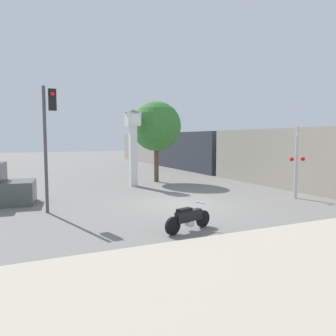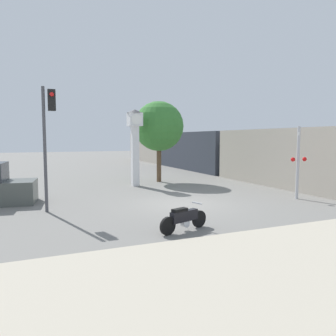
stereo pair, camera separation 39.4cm
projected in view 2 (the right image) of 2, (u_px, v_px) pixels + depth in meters
ground_plane at (182, 204)px, 14.13m from camera, size 120.00×120.00×0.00m
sidewalk_strip at (336, 268)px, 7.02m from camera, size 36.00×6.00×0.10m
motorcycle at (184, 218)px, 9.99m from camera, size 1.80×0.69×0.82m
clock_tower at (135, 136)px, 19.37m from camera, size 0.93×0.93×4.54m
freight_train at (197, 151)px, 30.14m from camera, size 2.80×34.02×3.40m
traffic_light at (48, 127)px, 12.42m from camera, size 0.50×0.35×4.78m
railroad_crossing_signal at (298, 159)px, 15.23m from camera, size 0.90×0.82×3.39m
street_tree at (159, 126)px, 21.19m from camera, size 3.21×3.21×5.23m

